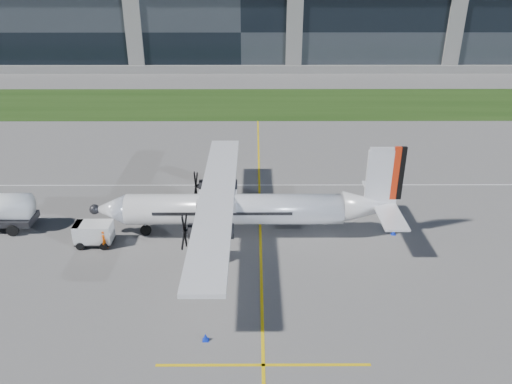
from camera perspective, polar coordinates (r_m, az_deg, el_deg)
The scene contains 14 objects.
ground at distance 70.04m, azimuth -2.27°, elevation 8.33°, with size 400.00×400.00×0.00m, color slate.
grass_strip at distance 77.71m, azimuth -2.07°, elevation 10.09°, with size 400.00×18.00×0.04m, color #1C390F.
terminal_building at distance 107.72m, azimuth -1.61°, elevation 18.47°, with size 120.00×20.00×15.00m, color black.
tree_line at distance 167.83m, azimuth -1.11°, elevation 19.45°, with size 400.00×6.00×6.00m, color black.
yellow_taxiway_centerline at distance 42.27m, azimuth 0.48°, elevation -3.74°, with size 0.20×70.00×0.01m, color yellow.
turboprop_aircraft at distance 39.03m, azimuth -1.19°, elevation -0.08°, with size 24.43×25.34×7.60m, color silver, non-canonical shape.
baggage_tug at distance 41.09m, azimuth -18.02°, elevation -4.58°, with size 3.05×1.83×1.83m, color silver, non-canonical shape.
ground_crew_person at distance 40.17m, azimuth -16.93°, elevation -5.11°, with size 0.77×0.55×1.88m, color #F25907.
safety_cone_tail at distance 42.23m, azimuth 15.44°, elevation -4.40°, with size 0.36×0.36×0.50m, color #0A25B9.
safety_cone_stbdwing at distance 51.98m, azimuth -4.18°, elevation 2.32°, with size 0.36×0.36×0.50m, color #0A25B9.
safety_cone_portwing at distance 30.78m, azimuth -5.79°, elevation -16.16°, with size 0.36×0.36×0.50m, color #0A25B9.
safety_cone_nose_stbd at distance 43.46m, azimuth -16.95°, elevation -3.71°, with size 0.36×0.36×0.50m, color #0A25B9.
safety_cone_fwd at distance 42.58m, azimuth -19.62°, elevation -4.76°, with size 0.36×0.36×0.50m, color #0A25B9.
safety_cone_nose_port at distance 41.63m, azimuth -17.13°, elevation -5.10°, with size 0.36×0.36×0.50m, color #0A25B9.
Camera 1 is at (2.53, -26.88, 20.64)m, focal length 35.00 mm.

